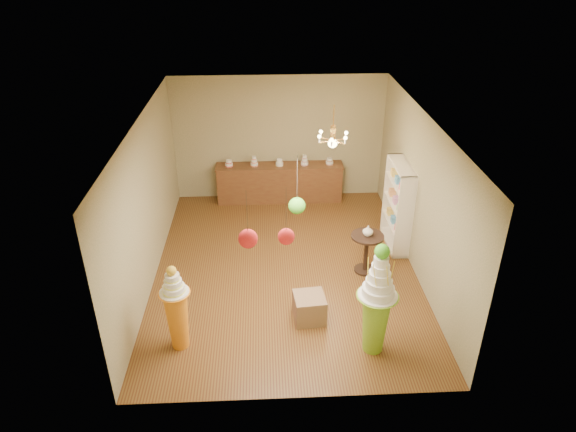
{
  "coord_description": "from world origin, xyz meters",
  "views": [
    {
      "loc": [
        -0.37,
        -8.36,
        5.7
      ],
      "look_at": [
        0.05,
        0.0,
        1.15
      ],
      "focal_mm": 32.0,
      "sensor_mm": 36.0,
      "label": 1
    }
  ],
  "objects_px": {
    "round_table": "(366,248)",
    "pedestal_green": "(376,309)",
    "pedestal_orange": "(177,313)",
    "sideboard": "(280,182)"
  },
  "relations": [
    {
      "from": "pedestal_green",
      "to": "pedestal_orange",
      "type": "relative_size",
      "value": 1.28
    },
    {
      "from": "pedestal_green",
      "to": "sideboard",
      "type": "xyz_separation_m",
      "value": [
        -1.27,
        5.29,
        -0.31
      ]
    },
    {
      "from": "pedestal_green",
      "to": "sideboard",
      "type": "bearing_deg",
      "value": 103.49
    },
    {
      "from": "sideboard",
      "to": "round_table",
      "type": "distance_m",
      "value": 3.51
    },
    {
      "from": "pedestal_green",
      "to": "sideboard",
      "type": "height_order",
      "value": "pedestal_green"
    },
    {
      "from": "pedestal_orange",
      "to": "round_table",
      "type": "relative_size",
      "value": 1.89
    },
    {
      "from": "pedestal_orange",
      "to": "sideboard",
      "type": "distance_m",
      "value": 5.36
    },
    {
      "from": "pedestal_green",
      "to": "pedestal_orange",
      "type": "distance_m",
      "value": 3.04
    },
    {
      "from": "pedestal_green",
      "to": "pedestal_orange",
      "type": "height_order",
      "value": "pedestal_green"
    },
    {
      "from": "round_table",
      "to": "pedestal_green",
      "type": "bearing_deg",
      "value": -97.2
    }
  ]
}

